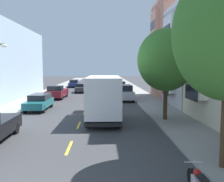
{
  "coord_description": "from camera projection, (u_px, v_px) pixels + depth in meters",
  "views": [
    {
      "loc": [
        1.76,
        -5.33,
        4.05
      ],
      "look_at": [
        2.76,
        24.33,
        1.23
      ],
      "focal_mm": 39.96,
      "sensor_mm": 36.0,
      "label": 1
    }
  ],
  "objects": [
    {
      "name": "sidewalk_right",
      "position": [
        143.0,
        97.0,
        33.72
      ],
      "size": [
        3.2,
        120.0,
        0.14
      ],
      "primitive_type": "cube",
      "color": "gray",
      "rests_on": "ground_plane"
    },
    {
      "name": "parked_pickup_champagne",
      "position": [
        120.0,
        87.0,
        40.16
      ],
      "size": [
        2.1,
        5.34,
        1.73
      ],
      "color": "tan",
      "rests_on": "ground_plane"
    },
    {
      "name": "parked_wagon_red",
      "position": [
        116.0,
        82.0,
        55.05
      ],
      "size": [
        1.87,
        4.72,
        1.5
      ],
      "color": "#AD1E1E",
      "rests_on": "ground_plane"
    },
    {
      "name": "townhouse_fourth_terracotta",
      "position": [
        204.0,
        52.0,
        32.98
      ],
      "size": [
        13.47,
        7.35,
        12.6
      ],
      "color": "#B27560",
      "rests_on": "ground_plane"
    },
    {
      "name": "parked_wagon_navy",
      "position": [
        74.0,
        83.0,
        51.16
      ],
      "size": [
        1.88,
        4.72,
        1.5
      ],
      "color": "navy",
      "rests_on": "ground_plane"
    },
    {
      "name": "ground_plane",
      "position": [
        91.0,
        96.0,
        35.48
      ],
      "size": [
        160.0,
        160.0,
        0.0
      ],
      "primitive_type": "plane",
      "color": "#38383A"
    },
    {
      "name": "sidewalk_left",
      "position": [
        37.0,
        97.0,
        33.24
      ],
      "size": [
        3.2,
        120.0,
        0.14
      ],
      "primitive_type": "cube",
      "color": "gray",
      "rests_on": "ground_plane"
    },
    {
      "name": "parked_sedan_forest",
      "position": [
        117.0,
        85.0,
        46.45
      ],
      "size": [
        1.82,
        4.51,
        1.43
      ],
      "color": "#194C28",
      "rests_on": "ground_plane"
    },
    {
      "name": "delivery_box_truck",
      "position": [
        104.0,
        95.0,
        19.28
      ],
      "size": [
        2.54,
        8.2,
        3.37
      ],
      "color": "white",
      "rests_on": "ground_plane"
    },
    {
      "name": "parked_wagon_teal",
      "position": [
        39.0,
        101.0,
        23.74
      ],
      "size": [
        1.87,
        4.72,
        1.5
      ],
      "color": "#195B60",
      "rests_on": "ground_plane"
    },
    {
      "name": "parked_suv_silver",
      "position": [
        124.0,
        93.0,
        30.39
      ],
      "size": [
        2.07,
        4.85,
        1.93
      ],
      "color": "#B2B5BA",
      "rests_on": "ground_plane"
    },
    {
      "name": "moving_charcoal_sedan",
      "position": [
        82.0,
        88.0,
        40.36
      ],
      "size": [
        1.8,
        4.5,
        1.43
      ],
      "color": "#333338",
      "rests_on": "ground_plane"
    },
    {
      "name": "street_tree_second",
      "position": [
        166.0,
        60.0,
        18.44
      ],
      "size": [
        4.27,
        4.27,
        6.78
      ],
      "color": "#47331E",
      "rests_on": "sidewalk_right"
    },
    {
      "name": "lane_centerline_dashes",
      "position": [
        89.0,
        101.0,
        30.0
      ],
      "size": [
        0.14,
        47.2,
        0.01
      ],
      "color": "yellow",
      "rests_on": "ground_plane"
    },
    {
      "name": "parked_pickup_burgundy",
      "position": [
        57.0,
        92.0,
        32.43
      ],
      "size": [
        2.15,
        5.35,
        1.73
      ],
      "color": "maroon",
      "rests_on": "ground_plane"
    }
  ]
}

